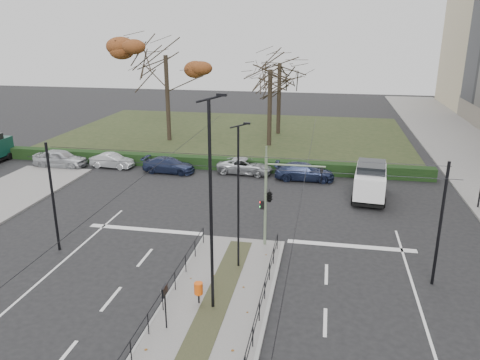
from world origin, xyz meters
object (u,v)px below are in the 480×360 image
(traffic_light, at_px, (271,195))
(bare_tree_center, at_px, (280,69))
(streetlamp_median_near, at_px, (211,206))
(rust_tree, at_px, (165,55))
(parked_car_first, at_px, (60,158))
(parked_car_fourth, at_px, (245,166))
(parked_car_third, at_px, (169,165))
(parked_car_fifth, at_px, (304,172))
(parked_car_second, at_px, (112,161))
(info_panel, at_px, (165,295))
(white_van, at_px, (370,180))
(streetlamp_median_far, at_px, (239,196))
(bare_tree_near, at_px, (270,75))
(litter_bin, at_px, (198,289))

(traffic_light, bearing_deg, bare_tree_center, 95.35)
(streetlamp_median_near, distance_m, rust_tree, 32.43)
(parked_car_first, height_order, parked_car_fourth, parked_car_first)
(parked_car_third, bearing_deg, traffic_light, -138.35)
(parked_car_fifth, bearing_deg, parked_car_second, 87.53)
(info_panel, xyz_separation_m, parked_car_second, (-12.20, 21.01, -1.00))
(parked_car_second, relative_size, white_van, 0.73)
(parked_car_third, bearing_deg, parked_car_fourth, -79.12)
(parked_car_first, distance_m, parked_car_fifth, 20.92)
(traffic_light, relative_size, streetlamp_median_far, 0.68)
(parked_car_second, bearing_deg, rust_tree, -3.68)
(info_panel, distance_m, parked_car_fourth, 21.53)
(parked_car_first, height_order, bare_tree_near, bare_tree_near)
(parked_car_fourth, relative_size, rust_tree, 0.40)
(streetlamp_median_far, height_order, parked_car_fifth, streetlamp_median_far)
(litter_bin, distance_m, streetlamp_median_far, 4.79)
(traffic_light, height_order, parked_car_second, traffic_light)
(parked_car_third, xyz_separation_m, bare_tree_near, (7.04, 10.68, 6.45))
(litter_bin, bearing_deg, parked_car_second, 124.28)
(info_panel, height_order, streetlamp_median_near, streetlamp_median_near)
(rust_tree, bearing_deg, bare_tree_center, 26.38)
(streetlamp_median_near, bearing_deg, bare_tree_near, 92.68)
(parked_car_fourth, relative_size, bare_tree_near, 0.46)
(rust_tree, bearing_deg, streetlamp_median_near, -67.84)
(traffic_light, relative_size, litter_bin, 5.11)
(streetlamp_median_far, height_order, parked_car_fourth, streetlamp_median_far)
(parked_car_third, distance_m, rust_tree, 14.23)
(traffic_light, distance_m, rust_tree, 27.69)
(parked_car_fourth, distance_m, white_van, 10.59)
(streetlamp_median_far, distance_m, bare_tree_near, 25.99)
(bare_tree_near, bearing_deg, streetlamp_median_near, -87.32)
(parked_car_second, bearing_deg, parked_car_fifth, -86.62)
(parked_car_fourth, height_order, bare_tree_near, bare_tree_near)
(info_panel, relative_size, parked_car_first, 0.41)
(white_van, distance_m, parked_car_fifth, 5.88)
(parked_car_third, bearing_deg, streetlamp_median_far, -147.19)
(streetlamp_median_far, distance_m, parked_car_fifth, 15.64)
(streetlamp_median_near, distance_m, parked_car_first, 26.23)
(traffic_light, relative_size, parked_car_third, 1.14)
(parked_car_fifth, bearing_deg, streetlamp_median_far, 169.80)
(info_panel, distance_m, bare_tree_near, 31.72)
(parked_car_third, bearing_deg, parked_car_second, 87.70)
(traffic_light, height_order, bare_tree_near, bare_tree_near)
(streetlamp_median_near, bearing_deg, white_van, 64.01)
(info_panel, bearing_deg, parked_car_third, 108.62)
(litter_bin, height_order, bare_tree_center, bare_tree_center)
(white_van, bearing_deg, parked_car_second, 169.93)
(rust_tree, bearing_deg, parked_car_fifth, -36.22)
(parked_car_fourth, height_order, rust_tree, rust_tree)
(parked_car_first, bearing_deg, parked_car_fourth, -85.11)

